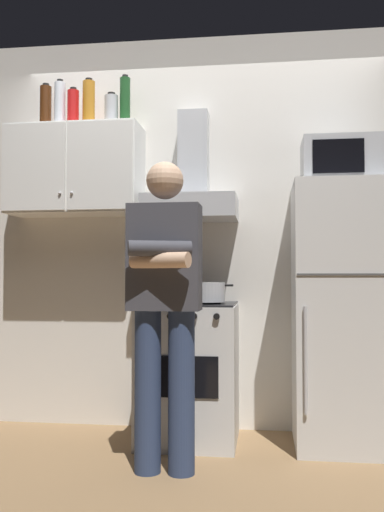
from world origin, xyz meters
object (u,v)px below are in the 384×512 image
at_px(refrigerator, 343,314).
at_px(bottle_liquor_amber, 89,103).
at_px(stove_oven, 189,371).
at_px(bottle_wine_green, 125,101).
at_px(cooking_pot, 208,292).
at_px(bottle_rum_dark, 46,107).
at_px(person_standing, 164,301).
at_px(microwave, 341,162).
at_px(bottle_vodka_clear, 60,104).
at_px(range_hood, 192,191).
at_px(bottle_soda_red, 73,108).
at_px(upper_cabinet, 75,171).
at_px(bottle_canister_steel, 111,111).

distance_m(refrigerator, bottle_liquor_amber, 2.17).
bearing_deg(stove_oven, bottle_wine_green, 162.95).
xyz_separation_m(stove_oven, cooking_pot, (0.13, -0.12, 0.50)).
relative_size(refrigerator, bottle_liquor_amber, 5.00).
bearing_deg(bottle_rum_dark, person_standing, -37.60).
height_order(stove_oven, bottle_wine_green, bottle_wine_green).
height_order(refrigerator, bottle_wine_green, bottle_wine_green).
relative_size(cooking_pot, bottle_wine_green, 0.90).
xyz_separation_m(microwave, bottle_liquor_amber, (-1.65, 0.08, 0.46)).
bearing_deg(bottle_vodka_clear, range_hood, 0.97).
xyz_separation_m(stove_oven, bottle_liquor_amber, (-0.70, 0.10, 1.77)).
bearing_deg(stove_oven, bottle_vodka_clear, 173.02).
bearing_deg(stove_oven, cooking_pot, -42.49).
height_order(range_hood, bottle_rum_dark, bottle_rum_dark).
height_order(microwave, bottle_soda_red, bottle_soda_red).
distance_m(stove_oven, bottle_rum_dark, 2.05).
height_order(upper_cabinet, bottle_liquor_amber, bottle_liquor_amber).
bearing_deg(microwave, range_hood, 173.54).
bearing_deg(bottle_rum_dark, bottle_soda_red, -9.34).
bearing_deg(microwave, refrigerator, -89.10).
height_order(stove_oven, bottle_soda_red, bottle_soda_red).
height_order(range_hood, bottle_liquor_amber, bottle_liquor_amber).
relative_size(refrigerator, bottle_canister_steel, 6.97).
distance_m(refrigerator, bottle_rum_dark, 2.42).
distance_m(range_hood, bottle_canister_steel, 0.79).
bearing_deg(bottle_wine_green, stove_oven, -17.05).
relative_size(person_standing, bottle_vodka_clear, 5.02).
relative_size(cooking_pot, bottle_canister_steel, 1.36).
distance_m(range_hood, cooking_pot, 0.72).
height_order(refrigerator, bottle_soda_red, bottle_soda_red).
bearing_deg(range_hood, bottle_rum_dark, 179.05).
xyz_separation_m(cooking_pot, bottle_liquor_amber, (-0.83, 0.22, 1.27)).
bearing_deg(upper_cabinet, person_standing, -44.26).
height_order(cooking_pot, bottle_soda_red, bottle_soda_red).
bearing_deg(bottle_wine_green, bottle_liquor_amber, -170.00).
distance_m(upper_cabinet, bottle_liquor_amber, 0.46).
relative_size(stove_oven, bottle_rum_dark, 2.78).
height_order(stove_oven, person_standing, person_standing).
distance_m(stove_oven, cooking_pot, 0.53).
relative_size(upper_cabinet, bottle_vodka_clear, 2.76).
distance_m(person_standing, bottle_liquor_amber, 1.62).
height_order(microwave, bottle_canister_steel, bottle_canister_steel).
bearing_deg(bottle_vodka_clear, bottle_liquor_amber, -3.50).
bearing_deg(upper_cabinet, bottle_rum_dark, 175.32).
xyz_separation_m(stove_oven, bottle_vodka_clear, (-0.91, 0.11, 1.77)).
distance_m(bottle_vodka_clear, bottle_liquor_amber, 0.21).
bearing_deg(refrigerator, bottle_canister_steel, 174.75).
bearing_deg(upper_cabinet, stove_oven, -8.90).
bearing_deg(refrigerator, microwave, 90.90).
bearing_deg(microwave, cooking_pot, -170.43).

